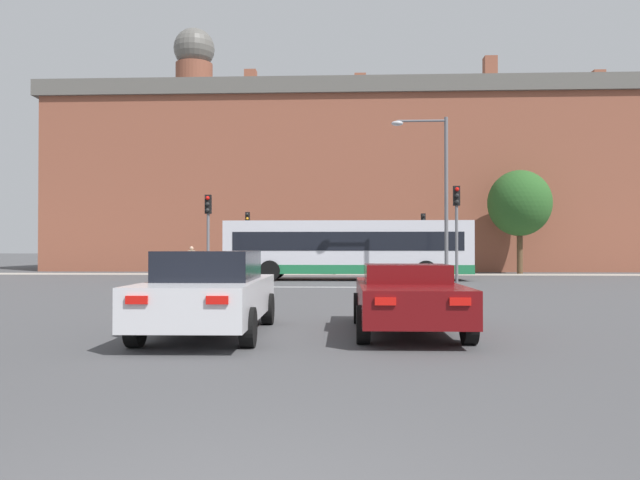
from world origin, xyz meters
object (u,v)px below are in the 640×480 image
traffic_light_near_left (208,224)px  traffic_light_far_left (248,232)px  traffic_light_near_right (457,219)px  car_saloon_left (210,292)px  street_lamp_junction (436,182)px  pedestrian_walking_west (334,260)px  pedestrian_waiting (192,258)px  traffic_light_far_right (423,233)px  car_roadster_right (407,297)px  pedestrian_walking_east (265,257)px  bus_crossing_lead (347,249)px

traffic_light_near_left → traffic_light_far_left: 11.14m
traffic_light_near_left → traffic_light_near_right: (10.32, -0.52, 0.17)m
car_saloon_left → street_lamp_junction: bearing=66.5°
street_lamp_junction → pedestrian_walking_west: size_ratio=4.56×
street_lamp_junction → pedestrian_waiting: 18.17m
traffic_light_far_right → street_lamp_junction: size_ratio=0.51×
car_roadster_right → traffic_light_near_right: size_ratio=1.11×
traffic_light_near_right → traffic_light_far_left: bearing=131.9°
traffic_light_far_right → pedestrian_walking_east: (-9.47, 0.33, -1.40)m
car_saloon_left → street_lamp_junction: street_lamp_junction is taller
traffic_light_far_right → pedestrian_waiting: bearing=174.4°
car_roadster_right → street_lamp_junction: bearing=79.6°
car_roadster_right → bus_crossing_lead: bus_crossing_lead is taller
car_roadster_right → traffic_light_far_left: bearing=105.2°
car_saloon_left → pedestrian_waiting: 28.12m
car_saloon_left → pedestrian_waiting: bearing=103.4°
traffic_light_near_right → pedestrian_walking_east: traffic_light_near_right is taller
pedestrian_walking_east → traffic_light_far_right: bearing=-151.0°
bus_crossing_lead → traffic_light_near_left: 7.80m
traffic_light_near_left → traffic_light_near_right: traffic_light_near_right is taller
bus_crossing_lead → traffic_light_far_left: 8.63m
bus_crossing_lead → pedestrian_waiting: (-9.71, 7.37, -0.56)m
traffic_light_far_left → pedestrian_walking_east: traffic_light_far_left is taller
bus_crossing_lead → pedestrian_walking_east: bearing=-141.6°
car_roadster_right → traffic_light_far_left: 26.55m
pedestrian_waiting → pedestrian_walking_east: size_ratio=0.94×
traffic_light_near_left → pedestrian_walking_east: size_ratio=2.10×
traffic_light_near_left → pedestrian_walking_east: (0.89, 11.32, -1.52)m
pedestrian_waiting → pedestrian_walking_west: (8.93, -0.91, -0.10)m
traffic_light_far_left → car_roadster_right: bearing=-74.4°
traffic_light_near_right → pedestrian_walking_west: size_ratio=2.61×
traffic_light_near_left → traffic_light_far_right: bearing=46.7°
car_saloon_left → traffic_light_near_left: 15.27m
bus_crossing_lead → traffic_light_near_right: bearing=38.7°
car_saloon_left → pedestrian_walking_east: 26.22m
traffic_light_near_right → bus_crossing_lead: bearing=128.7°
traffic_light_far_left → pedestrian_waiting: traffic_light_far_left is taller
pedestrian_walking_east → pedestrian_walking_west: bearing=-146.7°
traffic_light_near_right → traffic_light_far_right: bearing=89.8°
traffic_light_near_right → pedestrian_walking_west: 13.23m
car_saloon_left → pedestrian_walking_east: size_ratio=2.70×
traffic_light_far_right → traffic_light_near_left: bearing=-133.3°
car_saloon_left → traffic_light_far_right: bearing=73.4°
traffic_light_near_left → traffic_light_near_right: size_ratio=0.93×
pedestrian_waiting → car_saloon_left: bearing=116.6°
bus_crossing_lead → traffic_light_near_right: traffic_light_near_right is taller
street_lamp_junction → traffic_light_near_right: bearing=-62.9°
traffic_light_far_left → pedestrian_waiting: (-3.71, 1.26, -1.55)m
traffic_light_far_left → pedestrian_walking_west: size_ratio=2.39×
traffic_light_near_left → street_lamp_junction: size_ratio=0.53×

